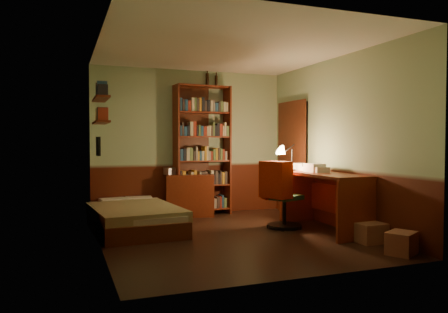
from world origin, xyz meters
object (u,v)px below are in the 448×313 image
object	(u,v)px
cardboard_box_b	(370,233)
desk	(323,202)
office_chair	(284,193)
dresser	(191,195)
mini_stereo	(171,171)
bookshelf	(202,150)
cardboard_box_a	(402,243)
bed	(133,208)
desk_lamp	(292,150)

from	to	relation	value
cardboard_box_b	desk	bearing A→B (deg)	98.34
desk	office_chair	xyz separation A→B (m)	(-0.46, 0.36, 0.10)
dresser	desk	bearing A→B (deg)	-34.19
mini_stereo	bookshelf	world-z (taller)	bookshelf
bookshelf	desk	size ratio (longest dim) A/B	1.46
office_chair	cardboard_box_b	xyz separation A→B (m)	(0.59, -1.25, -0.40)
dresser	cardboard_box_a	bearing A→B (deg)	-47.55
mini_stereo	office_chair	bearing A→B (deg)	-70.49
office_chair	cardboard_box_a	xyz separation A→B (m)	(0.54, -1.86, -0.40)
bed	desk_lamp	bearing A→B (deg)	-13.55
dresser	bed	bearing A→B (deg)	-127.25
cardboard_box_b	dresser	bearing A→B (deg)	120.26
dresser	office_chair	world-z (taller)	office_chair
cardboard_box_a	bed	bearing A→B (deg)	136.14
desk	cardboard_box_a	size ratio (longest dim) A/B	4.54
bed	office_chair	distance (m)	2.30
office_chair	desk_lamp	bearing A→B (deg)	23.46
dresser	desk	xyz separation A→B (m)	(1.49, -1.89, 0.06)
mini_stereo	cardboard_box_b	world-z (taller)	mini_stereo
office_chair	mini_stereo	bearing A→B (deg)	108.08
cardboard_box_a	office_chair	bearing A→B (deg)	106.14
dresser	mini_stereo	size ratio (longest dim) A/B	3.71
mini_stereo	desk_lamp	bearing A→B (deg)	-59.93
desk	office_chair	world-z (taller)	office_chair
mini_stereo	cardboard_box_b	distance (m)	3.56
dresser	office_chair	distance (m)	1.86
desk_lamp	bed	bearing A→B (deg)	164.54
mini_stereo	desk	distance (m)	2.74
desk_lamp	office_chair	size ratio (longest dim) A/B	0.62
office_chair	bed	bearing A→B (deg)	139.95
dresser	cardboard_box_b	size ratio (longest dim) A/B	2.26
desk	cardboard_box_b	size ratio (longest dim) A/B	4.37
bed	cardboard_box_a	bearing A→B (deg)	-46.74
dresser	cardboard_box_b	distance (m)	3.23
mini_stereo	desk_lamp	size ratio (longest dim) A/B	0.34
dresser	cardboard_box_a	distance (m)	3.75
desk	cardboard_box_b	bearing A→B (deg)	-84.25
office_chair	bookshelf	bearing A→B (deg)	94.99
cardboard_box_b	mini_stereo	bearing A→B (deg)	123.74
bed	desk	size ratio (longest dim) A/B	1.31
desk_lamp	dresser	bearing A→B (deg)	131.61
desk	desk_lamp	xyz separation A→B (m)	(-0.17, 0.64, 0.75)
bookshelf	office_chair	bearing A→B (deg)	-69.00
mini_stereo	dresser	bearing A→B (deg)	-41.20
desk_lamp	desk	bearing A→B (deg)	-79.45
bed	cardboard_box_a	size ratio (longest dim) A/B	5.95
desk	cardboard_box_a	distance (m)	1.53
desk_lamp	cardboard_box_a	bearing A→B (deg)	-87.91
mini_stereo	bed	bearing A→B (deg)	-151.06
bed	office_chair	xyz separation A→B (m)	(2.16, -0.74, 0.22)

